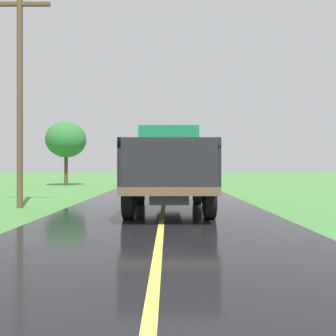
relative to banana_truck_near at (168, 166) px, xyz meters
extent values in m
cube|color=#2D2D30|center=(-0.01, -0.85, -0.78)|extent=(0.90, 5.51, 0.24)
cube|color=brown|center=(-0.01, -0.85, -0.58)|extent=(2.30, 5.80, 0.20)
cube|color=#197A4C|center=(-0.01, 1.10, 0.47)|extent=(2.10, 1.90, 1.90)
cube|color=black|center=(-0.01, 2.05, 0.80)|extent=(1.78, 0.02, 0.76)
cube|color=#232328|center=(-1.12, -1.83, 0.07)|extent=(0.08, 3.85, 1.10)
cube|color=#232328|center=(1.10, -1.83, 0.07)|extent=(0.08, 3.85, 1.10)
cube|color=#232328|center=(-0.01, -3.71, 0.07)|extent=(2.30, 0.08, 1.10)
cube|color=#232328|center=(-0.01, 0.06, 0.07)|extent=(2.30, 0.08, 1.10)
cylinder|color=black|center=(-1.06, 0.95, -0.88)|extent=(0.28, 1.00, 1.00)
cylinder|color=black|center=(1.04, 0.95, -0.88)|extent=(0.28, 1.00, 1.00)
cylinder|color=black|center=(-1.06, -2.45, -0.88)|extent=(0.28, 1.00, 1.00)
cylinder|color=black|center=(1.04, -2.45, -0.88)|extent=(0.28, 1.00, 1.00)
ellipsoid|color=#85B938|center=(0.45, -3.32, 0.01)|extent=(0.57, 0.73, 0.41)
ellipsoid|color=#85B533|center=(0.66, -1.32, -0.27)|extent=(0.60, 0.76, 0.52)
ellipsoid|color=#7FAC26|center=(-0.79, -3.04, -0.32)|extent=(0.45, 0.45, 0.42)
ellipsoid|color=#7BBF2E|center=(-0.20, -0.48, -0.29)|extent=(0.45, 0.53, 0.41)
ellipsoid|color=#8DB632|center=(-0.36, -1.57, -0.32)|extent=(0.51, 0.55, 0.50)
ellipsoid|color=#82BA2D|center=(0.07, -3.41, 0.03)|extent=(0.48, 0.56, 0.37)
ellipsoid|color=#8EBC36|center=(0.81, -2.02, 0.01)|extent=(0.51, 0.47, 0.40)
ellipsoid|color=#89B129|center=(-0.64, -2.85, -0.31)|extent=(0.49, 0.62, 0.42)
cylinder|color=brown|center=(-5.22, 0.35, 2.31)|extent=(0.20, 0.20, 7.54)
cube|color=brown|center=(-5.22, 0.35, 5.68)|extent=(2.11, 0.12, 0.12)
cylinder|color=#4C3823|center=(-8.22, 14.63, -0.25)|extent=(0.28, 0.28, 2.41)
ellipsoid|color=#2D7033|center=(-8.22, 14.63, 2.22)|extent=(3.17, 3.17, 2.86)
camera|label=1|loc=(-0.03, -10.71, -0.06)|focal=33.82mm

